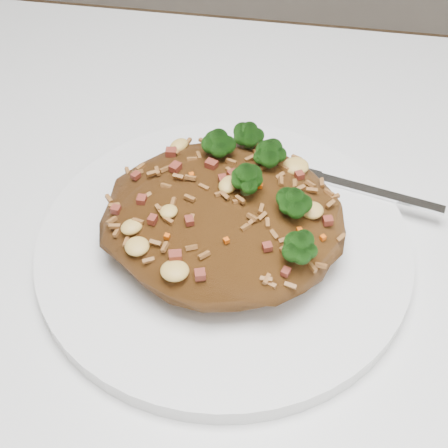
{
  "coord_description": "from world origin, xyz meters",
  "views": [
    {
      "loc": [
        0.16,
        -0.21,
        1.1
      ],
      "look_at": [
        0.11,
        0.07,
        0.78
      ],
      "focal_mm": 50.0,
      "sensor_mm": 36.0,
      "label": 1
    }
  ],
  "objects_px": {
    "fried_rice": "(226,208)",
    "plate": "(224,245)",
    "dining_table": "(62,380)",
    "fork": "(348,185)"
  },
  "relations": [
    {
      "from": "fried_rice",
      "to": "fork",
      "type": "xyz_separation_m",
      "value": [
        0.08,
        0.07,
        -0.03
      ]
    },
    {
      "from": "plate",
      "to": "fried_rice",
      "type": "bearing_deg",
      "value": 34.83
    },
    {
      "from": "fried_rice",
      "to": "plate",
      "type": "bearing_deg",
      "value": -145.17
    },
    {
      "from": "dining_table",
      "to": "plate",
      "type": "relative_size",
      "value": 4.52
    },
    {
      "from": "plate",
      "to": "fork",
      "type": "height_order",
      "value": "fork"
    },
    {
      "from": "plate",
      "to": "fork",
      "type": "relative_size",
      "value": 1.64
    },
    {
      "from": "dining_table",
      "to": "fried_rice",
      "type": "relative_size",
      "value": 7.21
    },
    {
      "from": "plate",
      "to": "fried_rice",
      "type": "xyz_separation_m",
      "value": [
        0.0,
        0.0,
        0.04
      ]
    },
    {
      "from": "dining_table",
      "to": "fork",
      "type": "xyz_separation_m",
      "value": [
        0.2,
        0.14,
        0.11
      ]
    },
    {
      "from": "fork",
      "to": "fried_rice",
      "type": "bearing_deg",
      "value": -128.43
    }
  ]
}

